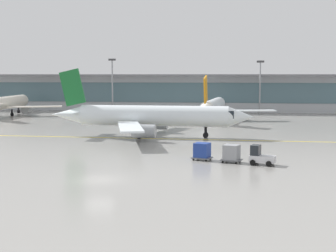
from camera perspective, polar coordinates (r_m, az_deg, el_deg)
name	(u,v)px	position (r m, az deg, el deg)	size (l,w,h in m)	color
ground_plane	(99,180)	(45.09, -8.05, -6.24)	(400.00, 400.00, 0.00)	gray
taxiway_centreline_stripe	(152,139)	(72.95, -1.93, -1.47)	(110.00, 0.36, 0.01)	yellow
terminal_concourse	(190,92)	(128.47, 2.55, 3.98)	(170.38, 11.00, 9.60)	#B2B7BC
gate_airplane_0	(6,103)	(119.70, -18.47, 2.56)	(27.20, 29.31, 9.71)	silver
gate_airplane_1	(213,106)	(103.63, 5.30, 2.30)	(26.36, 28.44, 9.42)	white
taxiing_regional_jet	(151,116)	(74.64, -1.98, 1.13)	(31.65, 29.52, 10.51)	white
baggage_tug	(260,156)	(52.68, 10.77, -3.52)	(2.90, 2.23, 2.10)	silver
cargo_dolly_lead	(231,153)	(53.52, 7.44, -3.14)	(2.48, 2.15, 1.94)	#595B60
cargo_dolly_trailing	(202,151)	(54.65, 4.01, -2.91)	(2.48, 2.15, 1.94)	#595B60
apron_light_mast_1	(112,83)	(123.44, -6.53, 5.03)	(1.80, 0.36, 13.51)	gray
apron_light_mast_2	(260,85)	(120.43, 10.72, 4.79)	(1.80, 0.36, 12.91)	gray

